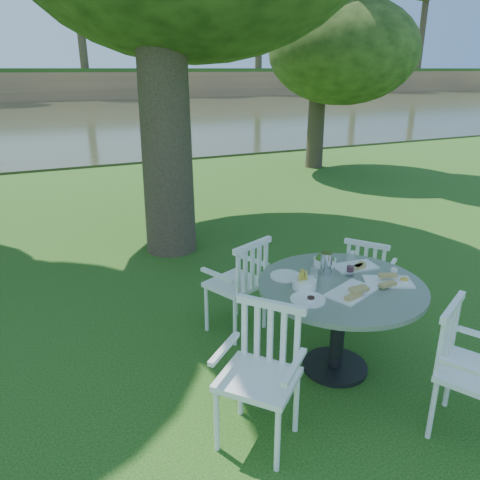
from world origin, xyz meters
The scene contains 9 objects.
ground centered at (0.00, 0.00, 0.00)m, with size 140.00×140.00×0.00m, color #153E0C.
table centered at (0.36, -1.01, 0.66)m, with size 1.37×1.37×0.82m.
chair_ne centered at (1.15, -0.39, 0.52)m, with size 0.60×0.60×0.88m.
chair_nw centered at (-0.12, -0.13, 0.58)m, with size 0.64×0.62×0.98m.
chair_sw centered at (-0.56, -1.42, 0.58)m, with size 0.68×0.68×0.99m.
chair_se centered at (0.71, -1.95, 0.57)m, with size 0.65×0.63×0.97m.
tableware centered at (0.33, -0.91, 0.86)m, with size 1.13×0.83×0.20m.
river centered at (0.00, 23.00, 0.00)m, with size 100.00×28.00×0.12m, color #30341F.
far_bank centered at (0.28, 41.12, 7.25)m, with size 100.00×18.00×15.20m.
Camera 1 is at (-1.84, -3.82, 2.47)m, focal length 35.00 mm.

